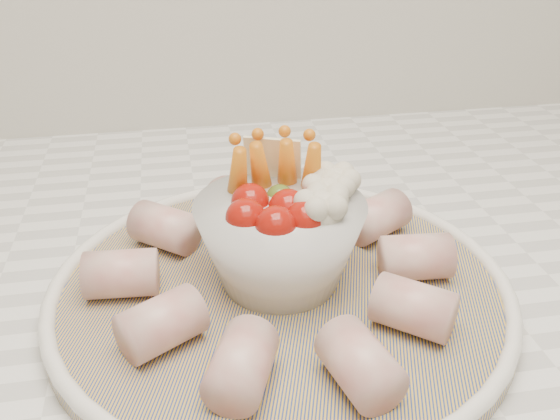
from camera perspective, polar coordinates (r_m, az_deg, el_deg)
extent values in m
cube|color=white|center=(0.61, 9.00, -3.12)|extent=(2.04, 0.62, 0.04)
cylinder|color=navy|center=(0.49, 0.04, -7.51)|extent=(0.45, 0.45, 0.01)
torus|color=white|center=(0.49, 0.04, -6.80)|extent=(0.36, 0.36, 0.01)
sphere|color=#961109|center=(0.44, -3.17, -0.73)|extent=(0.03, 0.03, 0.03)
sphere|color=#961109|center=(0.43, -0.40, -1.48)|extent=(0.03, 0.03, 0.03)
sphere|color=#961109|center=(0.44, 2.38, -0.84)|extent=(0.03, 0.03, 0.03)
sphere|color=#961109|center=(0.46, -2.73, 0.71)|extent=(0.03, 0.03, 0.03)
sphere|color=#961109|center=(0.45, 0.74, 0.15)|extent=(0.03, 0.03, 0.03)
sphere|color=#961109|center=(0.46, 3.25, 0.31)|extent=(0.03, 0.03, 0.03)
sphere|color=#4A6622|center=(0.48, -0.02, 1.11)|extent=(0.02, 0.02, 0.02)
cone|color=orange|center=(0.48, -1.80, 3.13)|extent=(0.03, 0.04, 0.07)
cone|color=orange|center=(0.49, 0.66, 3.43)|extent=(0.03, 0.04, 0.07)
cone|color=orange|center=(0.48, 2.91, 3.04)|extent=(0.02, 0.04, 0.07)
cone|color=orange|center=(0.47, -3.86, 2.61)|extent=(0.02, 0.04, 0.07)
sphere|color=beige|center=(0.47, 4.38, 1.02)|extent=(0.03, 0.03, 0.03)
sphere|color=beige|center=(0.45, 3.85, -0.29)|extent=(0.03, 0.03, 0.03)
sphere|color=beige|center=(0.48, 4.99, 2.01)|extent=(0.03, 0.03, 0.03)
cube|color=beige|center=(0.50, -0.64, 4.12)|extent=(0.05, 0.03, 0.05)
cylinder|color=#BF5C57|center=(0.50, 12.32, -4.22)|extent=(0.06, 0.04, 0.04)
cylinder|color=#BF5C57|center=(0.55, 8.86, -0.63)|extent=(0.06, 0.06, 0.04)
cylinder|color=#BF5C57|center=(0.58, 2.54, 1.37)|extent=(0.05, 0.06, 0.04)
cylinder|color=#BF5C57|center=(0.57, -4.33, 0.44)|extent=(0.05, 0.06, 0.04)
cylinder|color=#BF5C57|center=(0.54, -10.48, -1.59)|extent=(0.06, 0.06, 0.04)
cylinder|color=#BF5C57|center=(0.48, -14.32, -5.66)|extent=(0.06, 0.04, 0.04)
cylinder|color=#BF5C57|center=(0.43, -10.78, -10.16)|extent=(0.06, 0.06, 0.04)
cylinder|color=#BF5C57|center=(0.39, -3.54, -13.95)|extent=(0.05, 0.06, 0.04)
cylinder|color=#BF5C57|center=(0.40, 7.32, -13.78)|extent=(0.05, 0.06, 0.04)
cylinder|color=#BF5C57|center=(0.45, 12.13, -8.70)|extent=(0.06, 0.06, 0.04)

